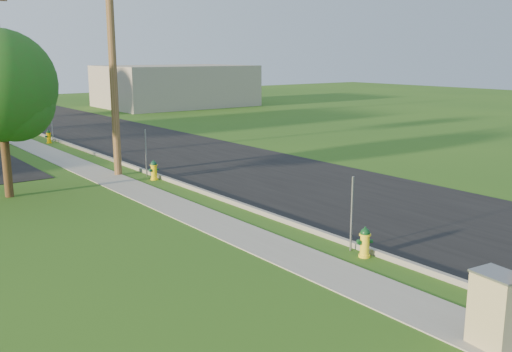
# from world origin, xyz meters

# --- Properties ---
(ground_plane) EXTENTS (140.00, 140.00, 0.00)m
(ground_plane) POSITION_xyz_m (0.00, 0.00, 0.00)
(ground_plane) COLOR #2A5518
(ground_plane) RESTS_ON ground
(road) EXTENTS (8.00, 120.00, 0.02)m
(road) POSITION_xyz_m (4.50, 10.00, 0.01)
(road) COLOR black
(road) RESTS_ON ground
(curb) EXTENTS (0.15, 120.00, 0.15)m
(curb) POSITION_xyz_m (0.50, 10.00, 0.07)
(curb) COLOR gray
(curb) RESTS_ON ground
(sidewalk) EXTENTS (1.50, 120.00, 0.03)m
(sidewalk) POSITION_xyz_m (-1.25, 10.00, 0.01)
(sidewalk) COLOR gray
(sidewalk) RESTS_ON ground
(utility_pole_mid) EXTENTS (1.40, 0.32, 9.80)m
(utility_pole_mid) POSITION_xyz_m (-0.60, 17.00, 4.95)
(utility_pole_mid) COLOR brown
(utility_pole_mid) RESTS_ON ground
(utility_pole_far) EXTENTS (1.40, 0.32, 9.50)m
(utility_pole_far) POSITION_xyz_m (-0.60, 35.00, 4.80)
(utility_pole_far) COLOR brown
(utility_pole_far) RESTS_ON ground
(sign_post_near) EXTENTS (0.05, 0.04, 2.00)m
(sign_post_near) POSITION_xyz_m (0.25, 4.20, 1.00)
(sign_post_near) COLOR gray
(sign_post_near) RESTS_ON ground
(sign_post_mid) EXTENTS (0.05, 0.04, 2.00)m
(sign_post_mid) POSITION_xyz_m (0.25, 16.00, 1.00)
(sign_post_mid) COLOR gray
(sign_post_mid) RESTS_ON ground
(sign_post_far) EXTENTS (0.05, 0.04, 2.00)m
(sign_post_far) POSITION_xyz_m (0.25, 28.20, 1.00)
(sign_post_far) COLOR gray
(sign_post_far) RESTS_ON ground
(distant_building) EXTENTS (14.00, 10.00, 4.00)m
(distant_building) POSITION_xyz_m (18.00, 45.00, 2.00)
(distant_building) COLOR gray
(distant_building) RESTS_ON ground
(tree_verge) EXTENTS (3.95, 3.95, 5.98)m
(tree_verge) POSITION_xyz_m (-5.26, 15.71, 3.85)
(tree_verge) COLOR #362112
(tree_verge) RESTS_ON ground
(hydrant_near) EXTENTS (0.41, 0.37, 0.80)m
(hydrant_near) POSITION_xyz_m (0.18, 3.65, 0.39)
(hydrant_near) COLOR yellow
(hydrant_near) RESTS_ON ground
(hydrant_mid) EXTENTS (0.42, 0.38, 0.83)m
(hydrant_mid) POSITION_xyz_m (0.16, 15.16, 0.40)
(hydrant_mid) COLOR yellow
(hydrant_mid) RESTS_ON ground
(hydrant_far) EXTENTS (0.41, 0.37, 0.79)m
(hydrant_far) POSITION_xyz_m (-0.09, 27.83, 0.39)
(hydrant_far) COLOR #E7AB03
(hydrant_far) RESTS_ON ground
(utility_cabinet) EXTENTS (0.71, 0.88, 1.39)m
(utility_cabinet) POSITION_xyz_m (-1.47, -0.85, 0.70)
(utility_cabinet) COLOR tan
(utility_cabinet) RESTS_ON ground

